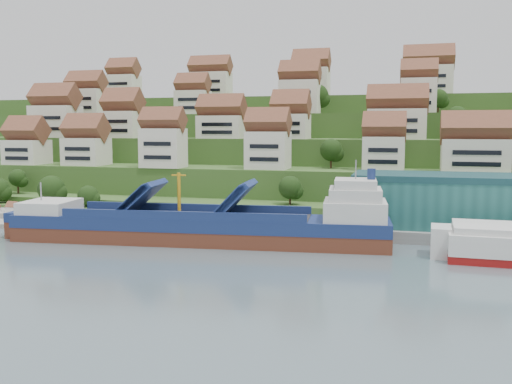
% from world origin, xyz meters
% --- Properties ---
extents(ground, '(300.00, 300.00, 0.00)m').
position_xyz_m(ground, '(0.00, 0.00, 0.00)').
color(ground, slate).
rests_on(ground, ground).
extents(quay, '(180.00, 14.00, 2.20)m').
position_xyz_m(quay, '(20.00, 15.00, 1.10)').
color(quay, gray).
rests_on(quay, ground).
extents(pebble_beach, '(45.00, 20.00, 1.00)m').
position_xyz_m(pebble_beach, '(-58.00, 12.00, 0.50)').
color(pebble_beach, gray).
rests_on(pebble_beach, ground).
extents(hillside, '(260.00, 128.00, 31.00)m').
position_xyz_m(hillside, '(0.00, 103.55, 10.66)').
color(hillside, '#2D4C1E').
rests_on(hillside, ground).
extents(hillside_village, '(157.54, 62.79, 28.90)m').
position_xyz_m(hillside_village, '(-0.15, 60.87, 24.66)').
color(hillside_village, silver).
rests_on(hillside_village, ground).
extents(hillside_trees, '(138.62, 62.44, 30.93)m').
position_xyz_m(hillside_trees, '(-10.53, 45.77, 17.27)').
color(hillside_trees, '#1E3A13').
rests_on(hillside_trees, ground).
extents(flagpole, '(1.28, 0.16, 8.00)m').
position_xyz_m(flagpole, '(18.11, 10.00, 6.88)').
color(flagpole, gray).
rests_on(flagpole, quay).
extents(cargo_ship, '(69.71, 17.73, 15.18)m').
position_xyz_m(cargo_ship, '(-2.78, -0.02, 2.98)').
color(cargo_ship, '#5D2C1C').
rests_on(cargo_ship, ground).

